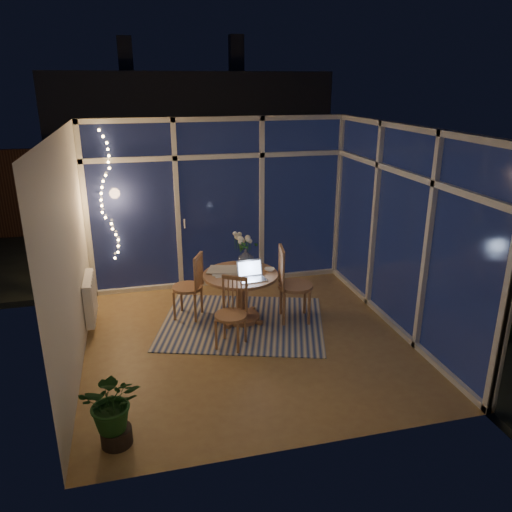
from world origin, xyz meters
name	(u,v)px	position (x,y,z in m)	size (l,w,h in m)	color
floor	(250,340)	(0.00, 0.00, 0.00)	(4.00, 4.00, 0.00)	olive
ceiling	(249,128)	(0.00, 0.00, 2.60)	(4.00, 4.00, 0.00)	silver
wall_back	(220,204)	(0.00, 2.00, 1.30)	(4.00, 0.04, 2.60)	beige
wall_front	(307,316)	(0.00, -2.00, 1.30)	(4.00, 0.04, 2.60)	beige
wall_left	(70,256)	(-2.00, 0.00, 1.30)	(0.04, 4.00, 2.60)	beige
wall_right	(403,230)	(2.00, 0.00, 1.30)	(0.04, 4.00, 2.60)	beige
window_wall_back	(220,204)	(0.00, 1.96, 1.30)	(4.00, 0.10, 2.60)	silver
window_wall_right	(400,231)	(1.96, 0.00, 1.30)	(0.10, 4.00, 2.60)	silver
radiator	(90,298)	(-1.94, 0.90, 0.40)	(0.10, 0.70, 0.58)	white
fairy_lights	(107,197)	(-1.65, 1.88, 1.52)	(0.24, 0.10, 1.85)	#FFBF66
garden_patio	(220,232)	(0.50, 5.00, -0.06)	(12.00, 6.00, 0.10)	black
garden_fence	(192,185)	(0.00, 5.50, 0.90)	(11.00, 0.08, 1.80)	#341C13
neighbour_roof	(187,115)	(0.30, 8.50, 2.20)	(7.00, 3.00, 2.20)	#33373E
garden_shrubs	(164,234)	(-0.80, 3.40, 0.45)	(0.90, 0.90, 0.90)	black
rug	(243,323)	(0.01, 0.49, 0.01)	(2.13, 1.71, 0.01)	beige
dining_table	(241,297)	(0.01, 0.59, 0.34)	(1.00, 1.00, 0.68)	#9F7148
chair_left	(187,286)	(-0.67, 0.85, 0.47)	(0.43, 0.43, 0.93)	#9F7148
chair_right	(295,284)	(0.72, 0.41, 0.53)	(0.49, 0.49, 1.06)	#9F7148
chair_front	(231,314)	(-0.26, -0.09, 0.44)	(0.41, 0.41, 0.88)	#9F7148
laptop	(252,271)	(0.11, 0.33, 0.80)	(0.34, 0.29, 0.25)	silver
flower_vase	(246,258)	(0.16, 0.89, 0.78)	(0.20, 0.20, 0.21)	white
bowl	(269,269)	(0.41, 0.59, 0.70)	(0.15, 0.15, 0.04)	white
newspapers	(226,271)	(-0.16, 0.70, 0.69)	(0.42, 0.32, 0.02)	silver
phone	(247,278)	(0.06, 0.40, 0.68)	(0.10, 0.05, 0.01)	black
potted_plant	(113,408)	(-1.60, -1.55, 0.38)	(0.54, 0.47, 0.76)	#184519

